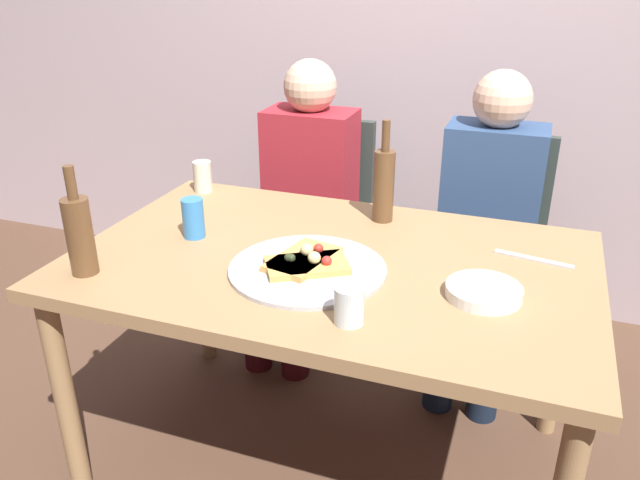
{
  "coord_description": "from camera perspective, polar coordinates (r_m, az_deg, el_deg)",
  "views": [
    {
      "loc": [
        0.52,
        -1.52,
        1.53
      ],
      "look_at": [
        -0.03,
        0.0,
        0.79
      ],
      "focal_mm": 35.27,
      "sensor_mm": 36.0,
      "label": 1
    }
  ],
  "objects": [
    {
      "name": "pizza_slice_extra",
      "position": [
        1.7,
        -1.1,
        -2.22
      ],
      "size": [
        0.26,
        0.23,
        0.05
      ],
      "color": "tan",
      "rests_on": "pizza_tray"
    },
    {
      "name": "guest_in_sweater",
      "position": [
        2.55,
        -1.57,
        4.05
      ],
      "size": [
        0.36,
        0.56,
        1.17
      ],
      "rotation": [
        0.0,
        0.0,
        3.14
      ],
      "color": "maroon",
      "rests_on": "ground_plane"
    },
    {
      "name": "beer_bottle",
      "position": [
        1.77,
        -20.99,
        0.54
      ],
      "size": [
        0.07,
        0.07,
        0.3
      ],
      "color": "brown",
      "rests_on": "dining_table"
    },
    {
      "name": "wine_bottle",
      "position": [
        2.01,
        5.81,
        5.12
      ],
      "size": [
        0.07,
        0.07,
        0.33
      ],
      "color": "brown",
      "rests_on": "dining_table"
    },
    {
      "name": "guest_in_beanie",
      "position": [
        2.4,
        14.87,
        1.86
      ],
      "size": [
        0.36,
        0.56,
        1.17
      ],
      "rotation": [
        0.0,
        0.0,
        3.14
      ],
      "color": "navy",
      "rests_on": "ground_plane"
    },
    {
      "name": "pizza_tray",
      "position": [
        1.71,
        -1.14,
        -2.64
      ],
      "size": [
        0.43,
        0.43,
        0.01
      ],
      "primitive_type": "cylinder",
      "color": "#ADADB2",
      "rests_on": "dining_table"
    },
    {
      "name": "tumbler_far",
      "position": [
        1.46,
        2.66,
        -5.92
      ],
      "size": [
        0.07,
        0.07,
        0.09
      ],
      "primitive_type": "cylinder",
      "color": "silver",
      "rests_on": "dining_table"
    },
    {
      "name": "back_wall",
      "position": [
        2.89,
        10.11,
        19.5
      ],
      "size": [
        6.0,
        0.1,
        2.6
      ],
      "primitive_type": "cube",
      "color": "#B29EA3",
      "rests_on": "ground_plane"
    },
    {
      "name": "dining_table",
      "position": [
        1.82,
        0.99,
        -3.88
      ],
      "size": [
        1.46,
        0.92,
        0.74
      ],
      "color": "#99754C",
      "rests_on": "ground_plane"
    },
    {
      "name": "soda_can",
      "position": [
        1.94,
        -11.39,
        1.99
      ],
      "size": [
        0.07,
        0.07,
        0.12
      ],
      "primitive_type": "cylinder",
      "color": "#337AC1",
      "rests_on": "dining_table"
    },
    {
      "name": "pizza_slice_last",
      "position": [
        1.73,
        -1.52,
        -1.64
      ],
      "size": [
        0.17,
        0.24,
        0.05
      ],
      "color": "tan",
      "rests_on": "pizza_tray"
    },
    {
      "name": "tumbler_near",
      "position": [
        2.32,
        -10.6,
        5.68
      ],
      "size": [
        0.07,
        0.07,
        0.11
      ],
      "primitive_type": "cylinder",
      "color": "beige",
      "rests_on": "dining_table"
    },
    {
      "name": "table_knife",
      "position": [
        1.87,
        18.81,
        -1.64
      ],
      "size": [
        0.22,
        0.06,
        0.01
      ],
      "primitive_type": "cube",
      "rotation": [
        0.0,
        0.0,
        6.1
      ],
      "color": "#B7B7BC",
      "rests_on": "dining_table"
    },
    {
      "name": "plate_stack",
      "position": [
        1.63,
        14.63,
        -4.56
      ],
      "size": [
        0.19,
        0.19,
        0.03
      ],
      "primitive_type": "cylinder",
      "color": "white",
      "rests_on": "dining_table"
    },
    {
      "name": "ground_plane",
      "position": [
        2.22,
        0.86,
        -19.22
      ],
      "size": [
        8.0,
        8.0,
        0.0
      ],
      "primitive_type": "plane",
      "color": "#513828"
    },
    {
      "name": "chair_right",
      "position": [
        2.59,
        14.94,
        0.45
      ],
      "size": [
        0.44,
        0.44,
        0.9
      ],
      "rotation": [
        0.0,
        0.0,
        3.14
      ],
      "color": "#2D3833",
      "rests_on": "ground_plane"
    },
    {
      "name": "chair_left",
      "position": [
        2.73,
        -0.39,
        2.57
      ],
      "size": [
        0.44,
        0.44,
        0.9
      ],
      "rotation": [
        0.0,
        0.0,
        3.14
      ],
      "color": "#2D3833",
      "rests_on": "ground_plane"
    }
  ]
}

